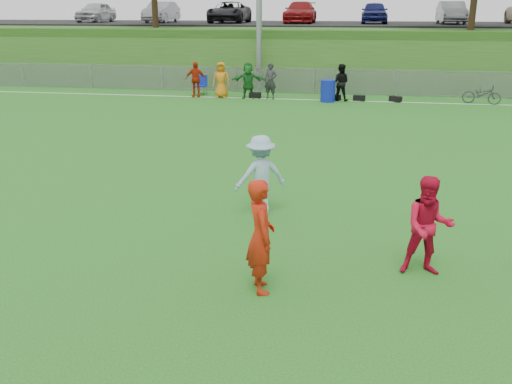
% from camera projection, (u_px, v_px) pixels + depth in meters
% --- Properties ---
extents(ground, '(120.00, 120.00, 0.00)m').
position_uv_depth(ground, '(231.00, 256.00, 10.10)').
color(ground, '#135D1B').
rests_on(ground, ground).
extents(sideline_far, '(60.00, 0.10, 0.01)m').
position_uv_depth(sideline_far, '(312.00, 100.00, 26.95)').
color(sideline_far, white).
rests_on(sideline_far, ground).
extents(fence, '(58.00, 0.06, 1.30)m').
position_uv_depth(fence, '(315.00, 81.00, 28.63)').
color(fence, gray).
rests_on(fence, ground).
extents(berm, '(120.00, 18.00, 3.00)m').
position_uv_depth(berm, '(327.00, 48.00, 38.66)').
color(berm, '#1E4C15').
rests_on(berm, ground).
extents(parking_lot, '(120.00, 12.00, 0.10)m').
position_uv_depth(parking_lot, '(330.00, 24.00, 40.06)').
color(parking_lot, black).
rests_on(parking_lot, berm).
extents(car_row, '(32.04, 5.18, 1.44)m').
position_uv_depth(car_row, '(312.00, 12.00, 39.07)').
color(car_row, '#BDBCBE').
rests_on(car_row, parking_lot).
extents(spectator_row, '(7.95, 0.84, 1.69)m').
position_uv_depth(spectator_row, '(256.00, 81.00, 27.13)').
color(spectator_row, '#B6270C').
rests_on(spectator_row, ground).
extents(gear_bags, '(7.20, 0.54, 0.26)m').
position_uv_depth(gear_bags, '(335.00, 97.00, 26.83)').
color(gear_bags, black).
rests_on(gear_bags, ground).
extents(player_red_left, '(0.63, 0.76, 1.80)m').
position_uv_depth(player_red_left, '(261.00, 236.00, 8.64)').
color(player_red_left, '#B8200C').
rests_on(player_red_left, ground).
extents(player_red_center, '(0.85, 0.68, 1.67)m').
position_uv_depth(player_red_center, '(429.00, 226.00, 9.20)').
color(player_red_center, red).
rests_on(player_red_center, ground).
extents(player_blue, '(1.27, 1.07, 1.70)m').
position_uv_depth(player_blue, '(261.00, 176.00, 11.90)').
color(player_blue, '#94B7CD').
rests_on(player_blue, ground).
extents(recycling_bin, '(0.78, 0.78, 1.00)m').
position_uv_depth(recycling_bin, '(328.00, 91.00, 26.28)').
color(recycling_bin, '#0F1FA4').
rests_on(recycling_bin, ground).
extents(camp_chair, '(0.57, 0.58, 0.95)m').
position_uv_depth(camp_chair, '(201.00, 89.00, 28.55)').
color(camp_chair, '#0F28AA').
rests_on(camp_chair, ground).
extents(bicycle, '(1.76, 1.00, 0.88)m').
position_uv_depth(bicycle, '(482.00, 94.00, 25.71)').
color(bicycle, '#2E2E31').
rests_on(bicycle, ground).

